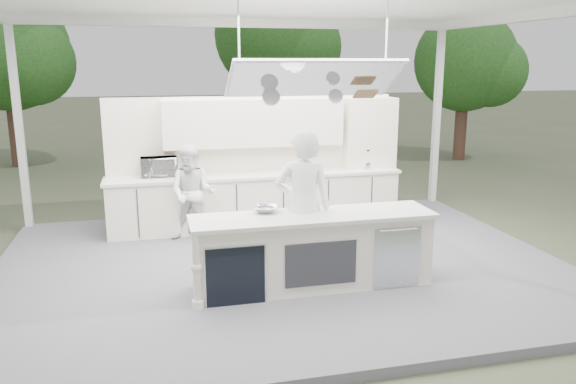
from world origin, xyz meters
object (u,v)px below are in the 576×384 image
object	(u,v)px
back_counter	(257,200)
head_chef	(303,207)
demo_island	(311,251)
sous_chef	(193,193)

from	to	relation	value
back_counter	head_chef	bearing A→B (deg)	-87.29
demo_island	back_counter	distance (m)	2.82
back_counter	sous_chef	xyz separation A→B (m)	(-1.13, -0.49, 0.30)
head_chef	sous_chef	bearing A→B (deg)	-48.37
back_counter	sous_chef	distance (m)	1.27
head_chef	sous_chef	size ratio (longest dim) A/B	1.29
demo_island	sous_chef	world-z (taller)	sous_chef
sous_chef	head_chef	bearing A→B (deg)	-40.61
demo_island	head_chef	distance (m)	0.57
demo_island	back_counter	size ratio (longest dim) A/B	0.61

